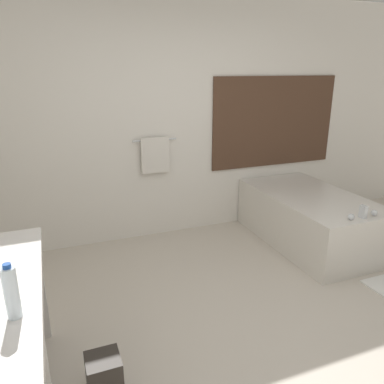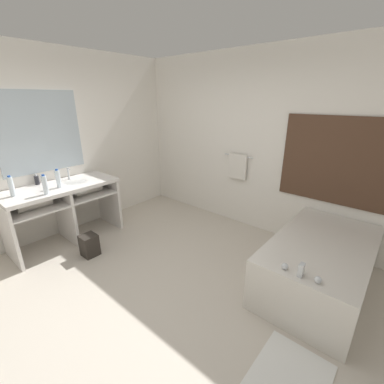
% 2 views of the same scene
% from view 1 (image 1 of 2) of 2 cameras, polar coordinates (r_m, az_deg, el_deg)
% --- Properties ---
extents(ground_plane, '(16.00, 16.00, 0.00)m').
position_cam_1_polar(ground_plane, '(2.99, 13.57, -21.84)').
color(ground_plane, beige).
rests_on(ground_plane, ground).
extents(wall_back_with_blinds, '(7.40, 0.13, 2.70)m').
position_cam_1_polar(wall_back_with_blinds, '(4.34, -1.60, 10.93)').
color(wall_back_with_blinds, white).
rests_on(wall_back_with_blinds, ground_plane).
extents(bathtub, '(0.93, 1.66, 0.69)m').
position_cam_1_polar(bathtub, '(4.45, 17.50, -3.50)').
color(bathtub, silver).
rests_on(bathtub, ground_plane).
extents(water_bottle_3, '(0.06, 0.06, 0.26)m').
position_cam_1_polar(water_bottle_3, '(1.83, -25.83, -13.60)').
color(water_bottle_3, white).
rests_on(water_bottle_3, vanity_counter).
extents(waste_bin, '(0.20, 0.20, 0.30)m').
position_cam_1_polar(waste_bin, '(2.54, -13.20, -25.93)').
color(waste_bin, '#2D2823').
rests_on(waste_bin, ground_plane).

